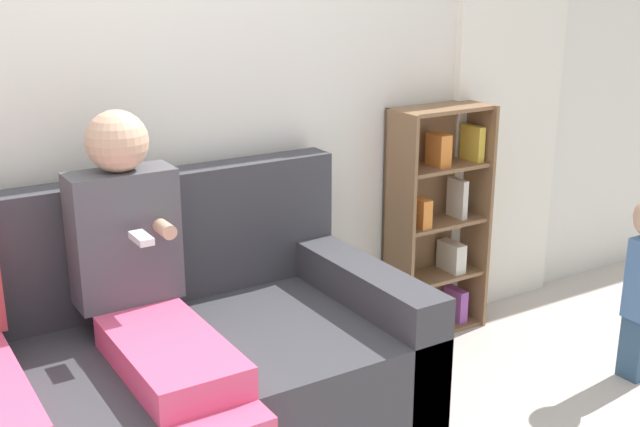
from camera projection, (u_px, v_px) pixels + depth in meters
name	position (u px, v px, depth m)	size (l,w,h in m)	color
back_wall	(97.00, 96.00, 2.97)	(10.00, 0.06, 2.55)	silver
curtain_panel	(509.00, 90.00, 4.02)	(0.70, 0.04, 2.28)	silver
couch	(121.00, 398.00, 2.78)	(2.11, 0.95, 0.99)	#38383D
adult_seated	(156.00, 307.00, 2.66)	(0.37, 0.93, 1.27)	#DB4C75
bookshelf	(435.00, 220.00, 3.87)	(0.49, 0.23, 1.12)	brown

